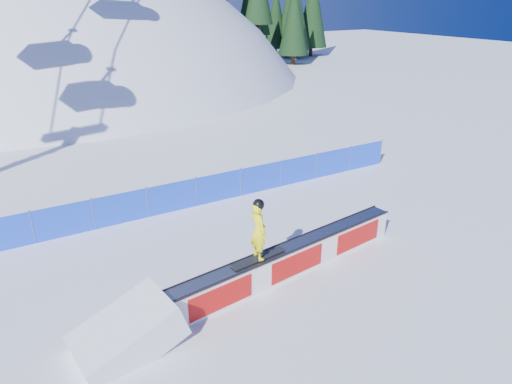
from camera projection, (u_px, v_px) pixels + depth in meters
ground at (226, 264)px, 14.39m from camera, size 160.00×160.00×0.00m
snow_hill at (71, 229)px, 54.78m from camera, size 64.00×64.00×64.00m
safety_fence at (173, 197)px, 17.71m from camera, size 22.05×0.05×1.30m
rail_box at (291, 259)px, 13.74m from camera, size 8.35×1.62×1.00m
snow_ramp at (130, 347)px, 11.02m from camera, size 2.75×1.91×1.60m
snowboarder at (258, 230)px, 12.48m from camera, size 1.77×0.63×1.83m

